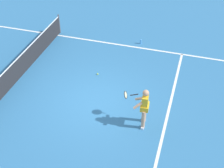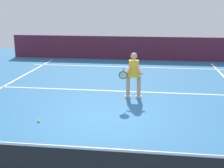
# 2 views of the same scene
# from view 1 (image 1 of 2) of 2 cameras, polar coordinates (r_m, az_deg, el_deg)

# --- Properties ---
(ground_plane) EXTENTS (25.32, 25.32, 0.00)m
(ground_plane) POSITION_cam_1_polar(r_m,az_deg,el_deg) (12.44, -2.98, -3.18)
(ground_plane) COLOR teal
(service_line_marking) EXTENTS (8.82, 0.10, 0.01)m
(service_line_marking) POSITION_cam_1_polar(r_m,az_deg,el_deg) (12.00, 9.79, -5.64)
(service_line_marking) COLOR white
(service_line_marking) RESTS_ON ground
(sideline_right_marking) EXTENTS (0.10, 17.48, 0.01)m
(sideline_right_marking) POSITION_cam_1_polar(r_m,az_deg,el_deg) (15.87, 2.28, 6.85)
(sideline_right_marking) COLOR white
(sideline_right_marking) RESTS_ON ground
(court_net) EXTENTS (9.50, 0.08, 1.01)m
(court_net) POSITION_cam_1_polar(r_m,az_deg,el_deg) (13.56, -17.48, 1.33)
(court_net) COLOR #4C4C51
(court_net) RESTS_ON ground
(tennis_player) EXTENTS (0.74, 0.97, 1.55)m
(tennis_player) POSITION_cam_1_polar(r_m,az_deg,el_deg) (11.01, 5.68, -3.94)
(tennis_player) COLOR tan
(tennis_player) RESTS_ON ground
(tennis_ball_near) EXTENTS (0.07, 0.07, 0.07)m
(tennis_ball_near) POSITION_cam_1_polar(r_m,az_deg,el_deg) (13.82, -2.57, 1.78)
(tennis_ball_near) COLOR #D1E533
(tennis_ball_near) RESTS_ON ground
(water_bottle) EXTENTS (0.07, 0.07, 0.24)m
(water_bottle) POSITION_cam_1_polar(r_m,az_deg,el_deg) (16.03, 5.13, 7.53)
(water_bottle) COLOR #4C9EE5
(water_bottle) RESTS_ON ground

